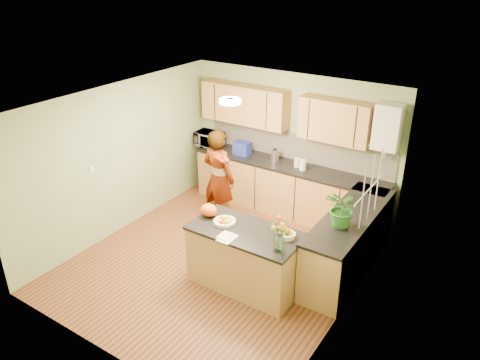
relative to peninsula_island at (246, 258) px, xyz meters
The scene contains 28 objects.
floor 0.81m from the peninsula_island, 157.00° to the left, with size 4.50×4.50×0.00m, color #542A18.
ceiling 2.16m from the peninsula_island, 157.00° to the left, with size 4.00×4.50×0.02m, color silver.
wall_back 2.71m from the peninsula_island, 103.98° to the left, with size 4.00×0.02×2.50m, color gray.
wall_front 2.23m from the peninsula_island, 107.52° to the right, with size 4.00×0.02×2.50m, color gray.
wall_left 2.76m from the peninsula_island, behind, with size 0.02×4.50×2.50m, color gray.
wall_right 1.61m from the peninsula_island, 10.96° to the left, with size 0.02×4.50×2.50m, color gray.
back_counter 2.28m from the peninsula_island, 103.37° to the left, with size 3.64×0.62×0.94m.
right_counter 1.55m from the peninsula_island, 46.12° to the left, with size 0.62×2.24×0.94m.
splashback 2.66m from the peninsula_island, 101.89° to the left, with size 3.60×0.02×0.52m, color beige.
upper_cabinets 2.85m from the peninsula_island, 108.88° to the left, with size 3.20×0.34×0.70m.
boiler 2.97m from the peninsula_island, 65.50° to the left, with size 0.40×0.30×0.86m.
window_right 1.96m from the peninsula_island, 32.37° to the left, with size 0.01×1.30×1.05m.
light_switch 2.77m from the peninsula_island, behind, with size 0.02×0.09×0.09m, color white.
ceiling_lamp 2.18m from the peninsula_island, 137.91° to the left, with size 0.30×0.30×0.07m.
peninsula_island is the anchor object (origin of this frame).
fruit_dish 0.60m from the peninsula_island, behind, with size 0.31×0.31×0.11m.
orange_bowl 0.76m from the peninsula_island, 15.26° to the left, with size 0.22×0.22×0.13m.
flower_vase 0.99m from the peninsula_island, 16.70° to the right, with size 0.27×0.27×0.49m.
orange_bag 0.85m from the peninsula_island, behind, with size 0.24×0.21×0.18m, color #FF5715.
papers 0.55m from the peninsula_island, 108.48° to the right, with size 0.19×0.26×0.01m, color white.
violinist 1.83m from the peninsula_island, 137.59° to the left, with size 0.63×0.42×1.74m, color #DCAB86.
violin 1.76m from the peninsula_island, 138.65° to the left, with size 0.64×0.26×0.13m, color #560E05, non-canonical shape.
microwave 3.18m from the peninsula_island, 135.59° to the left, with size 0.53×0.36×0.29m, color white.
blue_box 2.71m from the peninsula_island, 124.08° to the left, with size 0.30×0.22×0.24m, color navy.
kettle 2.48m from the peninsula_island, 110.12° to the left, with size 0.15×0.15×0.27m.
jar_cream 2.32m from the peninsula_island, 99.21° to the left, with size 0.10×0.10×0.16m, color beige.
jar_white 2.24m from the peninsula_island, 95.73° to the left, with size 0.12×0.12×0.18m, color white.
potted_plant 1.51m from the peninsula_island, 34.36° to the left, with size 0.48×0.42×0.53m, color #2A6822.
Camera 1 is at (3.54, -4.86, 4.20)m, focal length 35.00 mm.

